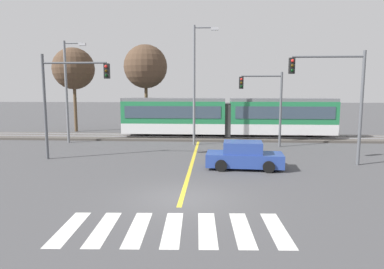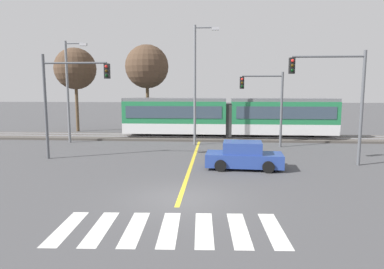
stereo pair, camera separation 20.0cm
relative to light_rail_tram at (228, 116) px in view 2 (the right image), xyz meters
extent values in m
plane|color=#474749|center=(-2.49, -17.02, -2.05)|extent=(200.00, 200.00, 0.00)
cube|color=#4C4742|center=(-2.49, 0.01, -1.96)|extent=(120.00, 4.00, 0.18)
cube|color=#939399|center=(-2.49, -0.71, -1.82)|extent=(120.00, 0.08, 0.10)
cube|color=#939399|center=(-2.49, 0.73, -1.82)|extent=(120.00, 0.08, 0.10)
cube|color=silver|center=(-4.75, 0.01, -1.07)|extent=(9.00, 2.60, 0.90)
cube|color=#237A47|center=(-4.75, 0.01, 0.33)|extent=(9.00, 2.60, 1.90)
cube|color=#384756|center=(-4.75, -1.31, 0.38)|extent=(8.28, 0.04, 1.04)
cube|color=slate|center=(-4.75, 0.01, 1.42)|extent=(9.00, 2.39, 0.28)
cylinder|color=black|center=(-2.27, 0.01, -1.52)|extent=(0.70, 0.20, 0.70)
cylinder|color=black|center=(-7.22, 0.01, -1.52)|extent=(0.70, 0.20, 0.70)
cube|color=silver|center=(4.75, 0.01, -1.07)|extent=(9.00, 2.60, 0.90)
cube|color=#237A47|center=(4.75, 0.01, 0.33)|extent=(9.00, 2.60, 1.90)
cube|color=#384756|center=(4.75, -1.31, 0.38)|extent=(8.28, 0.04, 1.04)
cube|color=slate|center=(4.75, 0.01, 1.42)|extent=(9.00, 2.39, 0.28)
cylinder|color=black|center=(7.23, 0.01, -1.52)|extent=(0.70, 0.20, 0.70)
cylinder|color=black|center=(2.28, 0.01, -1.52)|extent=(0.70, 0.20, 0.70)
cube|color=#2D2D2D|center=(0.00, 0.01, -0.37)|extent=(0.50, 2.34, 2.80)
cube|color=silver|center=(-5.78, -20.23, -2.04)|extent=(0.69, 2.82, 0.01)
cube|color=silver|center=(-4.69, -20.17, -2.04)|extent=(0.69, 2.82, 0.01)
cube|color=silver|center=(-3.59, -20.12, -2.04)|extent=(0.69, 2.82, 0.01)
cube|color=silver|center=(-2.49, -20.07, -2.04)|extent=(0.69, 2.82, 0.01)
cube|color=silver|center=(-1.39, -20.02, -2.04)|extent=(0.69, 2.82, 0.01)
cube|color=silver|center=(-0.29, -19.96, -2.04)|extent=(0.69, 2.82, 0.01)
cube|color=silver|center=(0.81, -19.91, -2.04)|extent=(0.69, 2.82, 0.01)
cube|color=gold|center=(-2.49, -10.03, -2.05)|extent=(0.20, 16.07, 0.01)
cube|color=#284293|center=(0.51, -11.53, -1.53)|extent=(4.30, 1.96, 0.72)
cube|color=#284293|center=(0.41, -11.52, -0.85)|extent=(2.19, 1.65, 0.64)
cube|color=#384756|center=(1.41, -11.58, -0.85)|extent=(0.19, 1.43, 0.52)
cube|color=#384756|center=(0.46, -10.74, -0.85)|extent=(1.78, 0.15, 0.48)
cylinder|color=black|center=(1.82, -10.76, -1.73)|extent=(0.65, 0.26, 0.64)
cylinder|color=black|center=(1.71, -12.45, -1.73)|extent=(0.65, 0.26, 0.64)
cylinder|color=black|center=(-0.70, -10.60, -1.73)|extent=(0.65, 0.26, 0.64)
cylinder|color=black|center=(-0.80, -12.30, -1.73)|extent=(0.65, 0.26, 0.64)
cylinder|color=#515459|center=(7.21, -10.20, 1.23)|extent=(0.18, 0.18, 6.56)
cylinder|color=#515459|center=(5.21, -10.20, 4.16)|extent=(4.00, 0.12, 0.12)
cube|color=black|center=(3.21, -10.20, 3.66)|extent=(0.32, 0.28, 0.90)
sphere|color=red|center=(3.21, -10.35, 3.93)|extent=(0.18, 0.18, 0.18)
sphere|color=#3A2706|center=(3.21, -10.35, 3.66)|extent=(0.18, 0.18, 0.18)
sphere|color=black|center=(3.21, -10.35, 3.39)|extent=(0.18, 0.18, 0.18)
cylinder|color=#515459|center=(3.84, -4.09, 0.78)|extent=(0.18, 0.18, 5.67)
cylinder|color=#515459|center=(2.34, -4.09, 3.31)|extent=(3.00, 0.12, 0.12)
cube|color=black|center=(0.84, -4.09, 2.81)|extent=(0.32, 0.28, 0.90)
sphere|color=red|center=(0.84, -4.24, 3.08)|extent=(0.18, 0.18, 0.18)
sphere|color=#3A2706|center=(0.84, -4.24, 2.81)|extent=(0.18, 0.18, 0.18)
sphere|color=black|center=(0.84, -4.24, 2.54)|extent=(0.18, 0.18, 0.18)
cylinder|color=#515459|center=(-11.71, -9.65, 1.21)|extent=(0.18, 0.18, 6.52)
cylinder|color=#515459|center=(-9.71, -9.65, 3.93)|extent=(4.00, 0.12, 0.12)
cube|color=black|center=(-7.71, -9.65, 3.43)|extent=(0.32, 0.28, 0.90)
sphere|color=red|center=(-7.71, -9.80, 3.70)|extent=(0.18, 0.18, 0.18)
sphere|color=#3A2706|center=(-7.71, -9.80, 3.43)|extent=(0.18, 0.18, 0.18)
sphere|color=black|center=(-7.71, -9.80, 3.16)|extent=(0.18, 0.18, 0.18)
cylinder|color=slate|center=(-13.18, -3.08, 2.06)|extent=(0.20, 0.20, 8.22)
cylinder|color=slate|center=(-12.43, -3.08, 5.97)|extent=(1.48, 0.12, 0.12)
cube|color=#B2B2B7|center=(-11.69, -3.08, 5.87)|extent=(0.56, 0.28, 0.20)
cylinder|color=slate|center=(-2.76, -3.47, 2.57)|extent=(0.20, 0.20, 9.25)
cylinder|color=slate|center=(-1.98, -3.47, 7.00)|extent=(1.56, 0.12, 0.12)
cube|color=#B2B2B7|center=(-1.19, -3.47, 6.90)|extent=(0.56, 0.28, 0.20)
cylinder|color=brown|center=(-15.53, 4.27, 0.76)|extent=(0.32, 0.32, 5.62)
sphere|color=#4C3828|center=(-15.53, 4.27, 4.42)|extent=(4.23, 4.23, 4.23)
cylinder|color=brown|center=(-7.94, 3.53, 0.82)|extent=(0.32, 0.32, 5.74)
sphere|color=#4C3828|center=(-7.94, 3.53, 4.55)|extent=(4.27, 4.27, 4.27)
camera|label=1|loc=(-1.22, -30.34, 2.36)|focal=32.00mm
camera|label=2|loc=(-1.02, -30.32, 2.36)|focal=32.00mm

